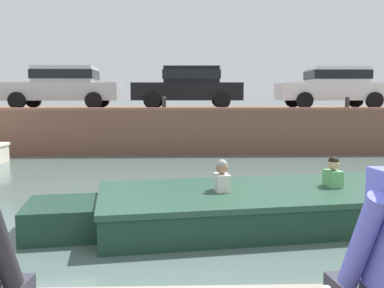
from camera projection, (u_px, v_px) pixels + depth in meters
The scene contains 9 objects.
ground_plane at pixel (170, 197), 8.32m from camera, with size 400.00×400.00×0.00m, color #4C605B.
far_quay_wall at pixel (175, 126), 17.13m from camera, with size 60.00×6.00×1.50m, color brown.
far_wall_coping at pixel (174, 109), 14.18m from camera, with size 60.00×0.24×0.08m, color #925F4C.
motorboat_passing at pixel (255, 206), 6.62m from camera, with size 6.45×2.88×1.02m.
car_left_inner_silver at pixel (63, 85), 15.89m from camera, with size 4.34×2.07×1.54m.
car_centre_black at pixel (189, 86), 16.02m from camera, with size 4.09×2.02×1.54m.
car_right_inner_white at pixel (334, 86), 16.18m from camera, with size 4.11×2.02×1.54m.
mooring_bollard_mid at pixel (164, 103), 14.28m from camera, with size 0.15×0.15×0.45m.
mooring_bollard_east at pixel (347, 102), 14.46m from camera, with size 0.15×0.15×0.45m.
Camera 1 is at (0.19, -2.21, 1.97)m, focal length 40.00 mm.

